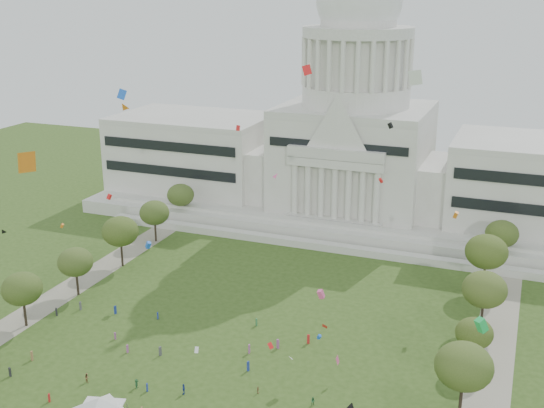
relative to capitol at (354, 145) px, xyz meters
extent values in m
cube|color=beige|center=(0.00, 1.41, -20.30)|extent=(160.00, 60.00, 4.00)
cube|color=beige|center=(0.00, -31.59, -21.30)|extent=(130.00, 3.00, 2.00)
cube|color=beige|center=(0.00, -23.59, -19.80)|extent=(140.00, 3.00, 5.00)
cube|color=beige|center=(-55.00, 0.41, -7.30)|extent=(50.00, 34.00, 22.00)
cube|color=beige|center=(55.00, 0.41, -7.30)|extent=(50.00, 34.00, 22.00)
cube|color=beige|center=(-27.00, -1.59, -10.30)|extent=(12.00, 26.00, 16.00)
cube|color=beige|center=(27.00, -1.59, -10.30)|extent=(12.00, 26.00, 16.00)
cube|color=beige|center=(0.00, 0.41, -4.30)|extent=(44.00, 38.00, 28.00)
cube|color=beige|center=(0.00, -19.59, -1.10)|extent=(28.00, 3.00, 2.40)
cube|color=black|center=(-55.00, -16.79, -5.30)|extent=(46.00, 0.40, 11.00)
cube|color=black|center=(55.00, -16.79, -5.30)|extent=(46.00, 0.40, 11.00)
cylinder|color=beige|center=(0.00, 0.41, 15.10)|extent=(32.00, 32.00, 6.00)
cylinder|color=beige|center=(0.00, 0.41, 25.10)|extent=(28.00, 28.00, 14.00)
cylinder|color=beige|center=(0.00, 0.41, 33.60)|extent=(32.40, 32.40, 3.00)
cylinder|color=beige|center=(0.00, 0.41, 39.10)|extent=(22.00, 22.00, 8.00)
cube|color=gray|center=(-48.00, -83.59, -22.28)|extent=(8.00, 160.00, 0.04)
cube|color=gray|center=(48.00, -83.59, -22.28)|extent=(8.00, 160.00, 0.04)
cylinder|color=black|center=(-45.04, -96.29, -19.56)|extent=(0.56, 0.56, 5.47)
ellipsoid|color=#334A18|center=(-45.04, -96.29, -13.77)|extent=(8.42, 8.42, 6.89)
cylinder|color=black|center=(44.17, -96.15, -19.19)|extent=(0.56, 0.56, 6.20)
ellipsoid|color=#3B511C|center=(44.17, -96.15, -12.62)|extent=(9.55, 9.55, 7.82)
cylinder|color=black|center=(-44.09, -79.67, -19.66)|extent=(0.56, 0.56, 5.27)
ellipsoid|color=#384D1D|center=(-44.09, -79.67, -14.07)|extent=(8.12, 8.12, 6.65)
cylinder|color=black|center=(44.40, -79.10, -20.02)|extent=(0.56, 0.56, 4.56)
ellipsoid|color=#354614|center=(44.40, -79.10, -15.19)|extent=(7.01, 7.01, 5.74)
cylinder|color=black|center=(-44.08, -61.17, -19.28)|extent=(0.56, 0.56, 6.03)
ellipsoid|color=#344A15|center=(-44.08, -61.17, -12.89)|extent=(9.29, 9.29, 7.60)
cylinder|color=black|center=(44.76, -63.55, -19.31)|extent=(0.56, 0.56, 5.97)
ellipsoid|color=#41511F|center=(44.76, -63.55, -12.99)|extent=(9.19, 9.19, 7.52)
cylinder|color=black|center=(-45.22, -42.58, -19.59)|extent=(0.56, 0.56, 5.41)
ellipsoid|color=#34491B|center=(-45.22, -42.58, -13.86)|extent=(8.33, 8.33, 6.81)
cylinder|color=black|center=(43.49, -43.40, -19.11)|extent=(0.56, 0.56, 6.37)
ellipsoid|color=#374B16|center=(43.49, -43.40, -12.35)|extent=(9.82, 9.82, 8.03)
cylinder|color=black|center=(-46.87, -24.45, -19.64)|extent=(0.56, 0.56, 5.32)
ellipsoid|color=#344B1C|center=(-46.87, -24.45, -14.00)|extent=(8.19, 8.19, 6.70)
cylinder|color=black|center=(45.96, -25.46, -19.56)|extent=(0.56, 0.56, 5.47)
ellipsoid|color=#364A18|center=(45.96, -25.46, -13.77)|extent=(8.42, 8.42, 6.89)
cylinder|color=#4C4C4C|center=(-13.35, -116.39, -20.91)|extent=(0.12, 0.12, 2.78)
pyramid|color=silver|center=(-10.23, -119.51, -18.18)|extent=(11.40, 11.40, 2.22)
imported|color=#33723F|center=(20.45, -101.76, -21.49)|extent=(0.87, 0.65, 1.60)
imported|color=navy|center=(-1.82, -106.73, -21.29)|extent=(1.01, 1.33, 2.02)
imported|color=#33723F|center=(-10.59, -108.12, -21.39)|extent=(1.18, 1.80, 1.81)
imported|color=olive|center=(-20.04, -109.66, -21.40)|extent=(1.00, 0.81, 1.79)
imported|color=olive|center=(10.23, -101.77, -21.62)|extent=(0.44, 0.80, 1.35)
cube|color=#B21E1E|center=(12.97, -81.82, -21.32)|extent=(0.57, 0.42, 1.94)
cube|color=olive|center=(-34.40, -107.20, -21.33)|extent=(0.51, 0.60, 1.93)
cube|color=navy|center=(-30.52, -84.82, -21.35)|extent=(0.41, 0.56, 1.88)
cube|color=navy|center=(-20.64, -83.55, -21.51)|extent=(0.40, 0.48, 1.57)
cube|color=#26262B|center=(-42.00, -90.18, -21.39)|extent=(0.56, 0.52, 1.81)
cube|color=#994C8C|center=(7.96, -85.85, -21.34)|extent=(0.60, 0.54, 1.92)
cube|color=#994C8C|center=(3.39, -89.61, -21.37)|extent=(0.41, 0.54, 1.85)
cube|color=#4C4C51|center=(-12.35, -96.74, -21.34)|extent=(0.47, 0.58, 1.91)
cube|color=#B21E1E|center=(-22.37, -117.22, -21.50)|extent=(0.39, 0.48, 1.58)
cube|color=#994C8C|center=(-18.91, -98.08, -21.47)|extent=(0.34, 0.48, 1.66)
cube|color=navy|center=(5.74, -95.62, -21.34)|extent=(0.35, 0.53, 1.91)
cube|color=#33723F|center=(0.39, -78.67, -21.49)|extent=(0.49, 0.50, 1.62)
cube|color=navy|center=(-8.28, -108.32, -21.52)|extent=(0.39, 0.48, 1.55)
cube|color=#26262B|center=(-34.31, -113.27, -21.39)|extent=(0.56, 0.46, 1.81)
cube|color=#994C8C|center=(-24.18, -94.44, -21.54)|extent=(0.47, 0.42, 1.51)
cube|color=#4C4C51|center=(-38.85, -85.95, -21.35)|extent=(0.42, 0.56, 1.90)
camera|label=1|loc=(50.32, -198.00, 46.16)|focal=45.00mm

